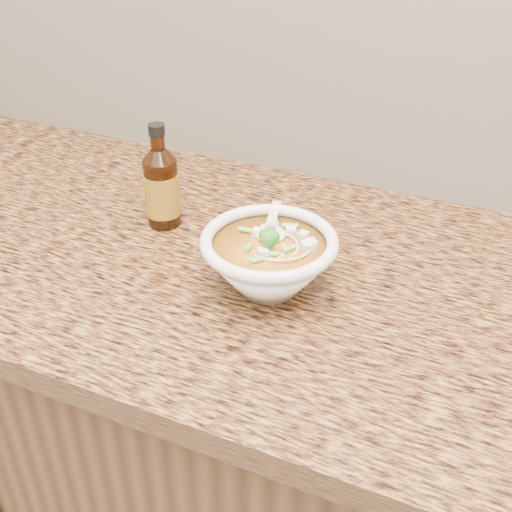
% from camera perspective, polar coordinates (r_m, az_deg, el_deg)
% --- Properties ---
extents(cabinet, '(4.00, 0.65, 0.86)m').
position_cam_1_polar(cabinet, '(1.29, 6.94, -19.48)').
color(cabinet, '#341E0F').
rests_on(cabinet, ground).
extents(counter_slab, '(4.00, 0.68, 0.04)m').
position_cam_1_polar(counter_slab, '(0.97, 8.72, -3.29)').
color(counter_slab, olive).
rests_on(counter_slab, cabinet).
extents(soup_bowl, '(0.19, 0.22, 0.11)m').
position_cam_1_polar(soup_bowl, '(0.91, 1.16, -0.50)').
color(soup_bowl, white).
rests_on(soup_bowl, counter_slab).
extents(hot_sauce_bottle, '(0.06, 0.06, 0.18)m').
position_cam_1_polar(hot_sauce_bottle, '(1.07, -8.37, 6.02)').
color(hot_sauce_bottle, '#331707').
rests_on(hot_sauce_bottle, counter_slab).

